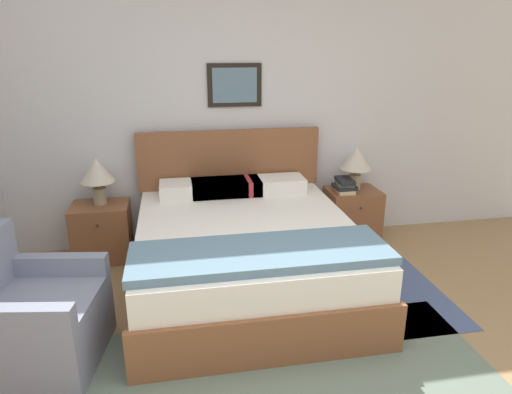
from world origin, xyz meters
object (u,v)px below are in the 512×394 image
object	(u,v)px
table_lamp_near_window	(97,172)
table_lamp_by_door	(356,160)
bed	(245,251)
nightstand_by_door	(352,215)
armchair	(33,321)
nightstand_near_window	(102,232)

from	to	relation	value
table_lamp_near_window	table_lamp_by_door	world-z (taller)	same
bed	nightstand_by_door	distance (m)	1.48
bed	armchair	xyz separation A→B (m)	(-1.48, -0.70, -0.03)
table_lamp_near_window	bed	bearing A→B (deg)	-33.29
nightstand_near_window	table_lamp_near_window	distance (m)	0.58
table_lamp_near_window	table_lamp_by_door	distance (m)	2.51
armchair	table_lamp_by_door	xyz separation A→B (m)	(2.75, 1.51, 0.55)
bed	nightstand_near_window	bearing A→B (deg)	147.80
bed	armchair	world-z (taller)	bed
nightstand_near_window	table_lamp_near_window	bearing A→B (deg)	69.61
nightstand_by_door	table_lamp_near_window	distance (m)	2.56
armchair	table_lamp_by_door	world-z (taller)	table_lamp_by_door
bed	nightstand_near_window	distance (m)	1.48
nightstand_near_window	armchair	bearing A→B (deg)	-98.79
nightstand_near_window	nightstand_by_door	xyz separation A→B (m)	(2.50, 0.00, 0.00)
armchair	table_lamp_by_door	distance (m)	3.19
nightstand_near_window	nightstand_by_door	size ratio (longest dim) A/B	1.00
bed	table_lamp_near_window	xyz separation A→B (m)	(-1.24, 0.81, 0.51)
table_lamp_near_window	table_lamp_by_door	bearing A→B (deg)	0.00
nightstand_near_window	table_lamp_near_window	world-z (taller)	table_lamp_near_window
nightstand_near_window	table_lamp_near_window	xyz separation A→B (m)	(0.01, 0.03, 0.58)
table_lamp_near_window	table_lamp_by_door	size ratio (longest dim) A/B	1.00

